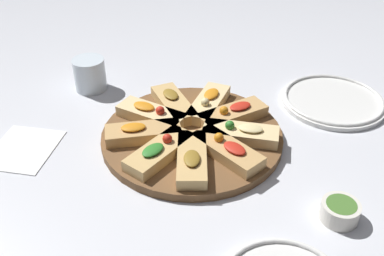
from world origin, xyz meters
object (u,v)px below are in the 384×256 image
Objects in this scene: serving_board at (192,136)px; napkin_stack at (23,148)px; plate_left at (333,100)px; dipping_bowl at (340,211)px; water_glass at (90,74)px.

napkin_stack is at bearing -63.15° from serving_board.
plate_left reaches higher than napkin_stack.
plate_left is at bearing -171.66° from dipping_bowl.
dipping_bowl is (-0.04, 0.61, 0.02)m from napkin_stack.
serving_board is at bearing 70.62° from water_glass.
plate_left is at bearing 104.60° from water_glass.
water_glass is 1.22× the size of dipping_bowl.
water_glass is at bearing -75.40° from plate_left.
water_glass reaches higher than plate_left.
serving_board is 2.57× the size of napkin_stack.
serving_board reaches higher than napkin_stack.
dipping_bowl reaches higher than napkin_stack.
water_glass is 0.65m from dipping_bowl.
plate_left is 0.37m from dipping_bowl.
water_glass is at bearing -110.11° from dipping_bowl.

